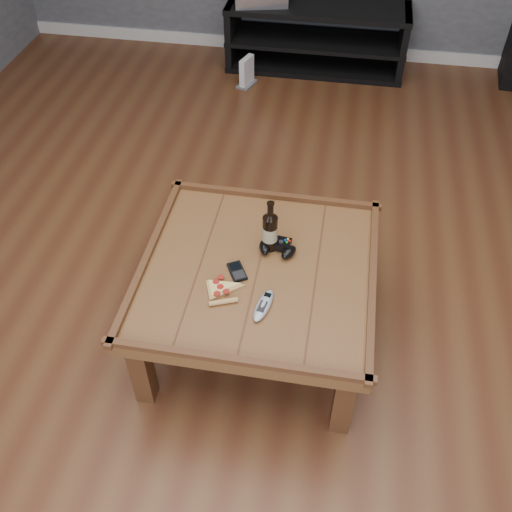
% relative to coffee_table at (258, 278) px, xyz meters
% --- Properties ---
extents(ground, '(6.00, 6.00, 0.00)m').
position_rel_coffee_table_xyz_m(ground, '(0.00, 0.00, -0.39)').
color(ground, '#4E2816').
rests_on(ground, ground).
extents(baseboard, '(5.00, 0.02, 0.10)m').
position_rel_coffee_table_xyz_m(baseboard, '(0.00, 2.99, -0.34)').
color(baseboard, silver).
rests_on(baseboard, ground).
extents(coffee_table, '(1.03, 1.03, 0.48)m').
position_rel_coffee_table_xyz_m(coffee_table, '(0.00, 0.00, 0.00)').
color(coffee_table, brown).
rests_on(coffee_table, ground).
extents(media_console, '(1.40, 0.45, 0.50)m').
position_rel_coffee_table_xyz_m(media_console, '(0.00, 2.75, -0.15)').
color(media_console, black).
rests_on(media_console, ground).
extents(beer_bottle, '(0.07, 0.07, 0.26)m').
position_rel_coffee_table_xyz_m(beer_bottle, '(0.03, 0.14, 0.16)').
color(beer_bottle, black).
rests_on(beer_bottle, coffee_table).
extents(game_controller, '(0.18, 0.13, 0.05)m').
position_rel_coffee_table_xyz_m(game_controller, '(0.07, 0.12, 0.08)').
color(game_controller, black).
rests_on(game_controller, coffee_table).
extents(pizza_slice, '(0.20, 0.24, 0.02)m').
position_rel_coffee_table_xyz_m(pizza_slice, '(-0.13, -0.15, 0.07)').
color(pizza_slice, tan).
rests_on(pizza_slice, coffee_table).
extents(smartphone, '(0.11, 0.13, 0.01)m').
position_rel_coffee_table_xyz_m(smartphone, '(-0.08, -0.04, 0.07)').
color(smartphone, black).
rests_on(smartphone, coffee_table).
extents(remote_control, '(0.09, 0.18, 0.03)m').
position_rel_coffee_table_xyz_m(remote_control, '(0.06, -0.21, 0.07)').
color(remote_control, '#9AA0A8').
rests_on(remote_control, coffee_table).
extents(game_console, '(0.15, 0.20, 0.22)m').
position_rel_coffee_table_xyz_m(game_console, '(-0.49, 2.37, -0.29)').
color(game_console, slate).
rests_on(game_console, ground).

